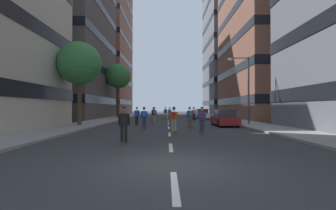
{
  "coord_description": "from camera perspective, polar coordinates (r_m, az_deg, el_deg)",
  "views": [
    {
      "loc": [
        -0.18,
        -7.2,
        1.71
      ],
      "look_at": [
        0.0,
        24.85,
        2.06
      ],
      "focal_mm": 25.36,
      "sensor_mm": 36.0,
      "label": 1
    }
  ],
  "objects": [
    {
      "name": "ground_plane",
      "position": [
        30.99,
        0.01,
        -3.79
      ],
      "size": [
        142.44,
        142.44,
        0.0
      ],
      "primitive_type": "plane",
      "color": "#333335"
    },
    {
      "name": "sidewalk_left",
      "position": [
        34.87,
        -13.55,
        -3.3
      ],
      "size": [
        3.51,
        65.29,
        0.14
      ],
      "primitive_type": "cube",
      "color": "gray",
      "rests_on": "ground_plane"
    },
    {
      "name": "sidewalk_right",
      "position": [
        34.95,
        13.49,
        -3.3
      ],
      "size": [
        3.51,
        65.29,
        0.14
      ],
      "primitive_type": "cube",
      "color": "gray",
      "rests_on": "ground_plane"
    },
    {
      "name": "lane_markings",
      "position": [
        32.74,
        -0.01,
        -3.61
      ],
      "size": [
        0.16,
        57.2,
        0.01
      ],
      "color": "silver",
      "rests_on": "ground_plane"
    },
    {
      "name": "building_left_mid",
      "position": [
        41.22,
        -23.8,
        13.47
      ],
      "size": [
        12.62,
        17.13,
        23.23
      ],
      "color": "#4C4744",
      "rests_on": "ground_plane"
    },
    {
      "name": "building_left_far",
      "position": [
        62.28,
        -15.65,
        14.05
      ],
      "size": [
        12.62,
        18.4,
        34.74
      ],
      "color": "brown",
      "rests_on": "ground_plane"
    },
    {
      "name": "building_right_mid",
      "position": [
        42.6,
        23.6,
        19.03
      ],
      "size": [
        12.62,
        19.45,
        31.82
      ],
      "color": "brown",
      "rests_on": "ground_plane"
    },
    {
      "name": "building_right_far",
      "position": [
        62.22,
        15.34,
        13.5
      ],
      "size": [
        12.62,
        16.15,
        33.55
      ],
      "color": "slate",
      "rests_on": "ground_plane"
    },
    {
      "name": "parked_car_near",
      "position": [
        22.68,
        13.41,
        -3.16
      ],
      "size": [
        1.82,
        4.4,
        1.52
      ],
      "color": "maroon",
      "rests_on": "ground_plane"
    },
    {
      "name": "parked_car_mid",
      "position": [
        36.59,
        8.13,
        -2.2
      ],
      "size": [
        1.82,
        4.4,
        1.52
      ],
      "color": "silver",
      "rests_on": "ground_plane"
    },
    {
      "name": "street_tree_near",
      "position": [
        23.45,
        -20.46,
        9.3
      ],
      "size": [
        3.93,
        3.93,
        7.59
      ],
      "color": "#4C3823",
      "rests_on": "sidewalk_left"
    },
    {
      "name": "street_tree_mid",
      "position": [
        39.97,
        -11.9,
        6.77
      ],
      "size": [
        4.07,
        4.07,
        8.78
      ],
      "color": "#4C3823",
      "rests_on": "sidewalk_left"
    },
    {
      "name": "streetlamp_right",
      "position": [
        24.33,
        17.98,
        5.13
      ],
      "size": [
        2.13,
        0.3,
        6.5
      ],
      "color": "#3F3F44",
      "rests_on": "sidewalk_right"
    },
    {
      "name": "skater_0",
      "position": [
        29.95,
        6.25,
        -1.95
      ],
      "size": [
        0.55,
        0.92,
        1.78
      ],
      "color": "brown",
      "rests_on": "ground_plane"
    },
    {
      "name": "skater_1",
      "position": [
        23.34,
        -7.49,
        -2.4
      ],
      "size": [
        0.56,
        0.92,
        1.78
      ],
      "color": "brown",
      "rests_on": "ground_plane"
    },
    {
      "name": "skater_2",
      "position": [
        34.5,
        0.39,
        -1.78
      ],
      "size": [
        0.54,
        0.91,
        1.78
      ],
      "color": "brown",
      "rests_on": "ground_plane"
    },
    {
      "name": "skater_3",
      "position": [
        32.61,
        -3.54,
        -1.84
      ],
      "size": [
        0.55,
        0.91,
        1.78
      ],
      "color": "brown",
      "rests_on": "ground_plane"
    },
    {
      "name": "skater_4",
      "position": [
        36.07,
        -0.62,
        -1.77
      ],
      "size": [
        0.55,
        0.92,
        1.78
      ],
      "color": "brown",
      "rests_on": "ground_plane"
    },
    {
      "name": "skater_5",
      "position": [
        21.2,
        5.25,
        -2.5
      ],
      "size": [
        0.56,
        0.92,
        1.78
      ],
      "color": "brown",
      "rests_on": "ground_plane"
    },
    {
      "name": "skater_6",
      "position": [
        19.33,
        -5.76,
        -2.69
      ],
      "size": [
        0.56,
        0.92,
        1.78
      ],
      "color": "brown",
      "rests_on": "ground_plane"
    },
    {
      "name": "skater_7",
      "position": [
        16.31,
        1.41,
        -3.07
      ],
      "size": [
        0.57,
        0.92,
        1.78
      ],
      "color": "brown",
      "rests_on": "ground_plane"
    },
    {
      "name": "skater_8",
      "position": [
        27.05,
        -3.33,
        -2.1
      ],
      "size": [
        0.54,
        0.91,
        1.78
      ],
      "color": "brown",
      "rests_on": "ground_plane"
    },
    {
      "name": "skater_9",
      "position": [
        15.94,
        8.19,
        -3.12
      ],
      "size": [
        0.55,
        0.91,
        1.78
      ],
      "color": "brown",
      "rests_on": "ground_plane"
    },
    {
      "name": "skater_10",
      "position": [
        11.4,
        -10.54,
        -4.27
      ],
      "size": [
        0.54,
        0.91,
        1.78
      ],
      "color": "brown",
      "rests_on": "ground_plane"
    },
    {
      "name": "skater_11",
      "position": [
        37.75,
        -3.58,
        -1.72
      ],
      "size": [
        0.53,
        0.9,
        1.78
      ],
      "color": "brown",
      "rests_on": "ground_plane"
    }
  ]
}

